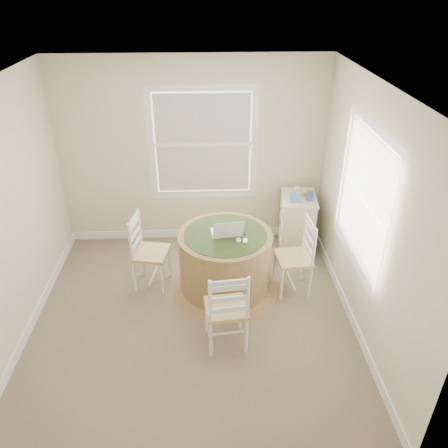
{
  "coord_description": "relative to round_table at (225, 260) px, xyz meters",
  "views": [
    {
      "loc": [
        0.19,
        -3.79,
        3.45
      ],
      "look_at": [
        0.37,
        0.45,
        0.98
      ],
      "focal_mm": 35.0,
      "sensor_mm": 36.0,
      "label": 1
    }
  ],
  "objects": [
    {
      "name": "phone",
      "position": [
        0.22,
        -0.15,
        0.36
      ],
      "size": [
        0.06,
        0.1,
        0.02
      ],
      "primitive_type": "cube",
      "rotation": [
        0.0,
        0.0,
        -0.16
      ],
      "color": "#B7BABF",
      "rests_on": "round_table"
    },
    {
      "name": "laptop",
      "position": [
        0.02,
        0.01,
        0.4
      ],
      "size": [
        0.38,
        0.35,
        0.24
      ],
      "rotation": [
        0.0,
        0.0,
        3.27
      ],
      "color": "white",
      "rests_on": "round_table"
    },
    {
      "name": "chair_near",
      "position": [
        -0.03,
        -0.9,
        0.04
      ],
      "size": [
        0.46,
        0.44,
        0.95
      ],
      "primitive_type": null,
      "rotation": [
        0.0,
        0.0,
        3.25
      ],
      "color": "white",
      "rests_on": "ground"
    },
    {
      "name": "chair_left",
      "position": [
        -0.9,
        0.15,
        0.04
      ],
      "size": [
        0.46,
        0.48,
        0.95
      ],
      "primitive_type": null,
      "rotation": [
        0.0,
        0.0,
        1.41
      ],
      "color": "white",
      "rests_on": "ground"
    },
    {
      "name": "mouse",
      "position": [
        0.14,
        -0.14,
        0.37
      ],
      "size": [
        0.08,
        0.11,
        0.03
      ],
      "primitive_type": "ellipsoid",
      "rotation": [
        0.0,
        0.0,
        -0.16
      ],
      "color": "white",
      "rests_on": "round_table"
    },
    {
      "name": "room",
      "position": [
        -0.22,
        -0.36,
        0.86
      ],
      "size": [
        3.64,
        3.64,
        2.64
      ],
      "color": "#7B664E",
      "rests_on": "ground"
    },
    {
      "name": "round_table",
      "position": [
        0.0,
        0.0,
        0.0
      ],
      "size": [
        1.3,
        1.3,
        0.8
      ],
      "rotation": [
        0.0,
        0.0,
        -0.16
      ],
      "color": "#9E7846",
      "rests_on": "ground"
    },
    {
      "name": "cup_cream",
      "position": [
        1.03,
        1.01,
        0.43
      ],
      "size": [
        0.07,
        0.07,
        0.09
      ],
      "primitive_type": "cylinder",
      "color": "beige",
      "rests_on": "corner_chest"
    },
    {
      "name": "corner_chest",
      "position": [
        1.03,
        0.88,
        -0.02
      ],
      "size": [
        0.52,
        0.66,
        0.82
      ],
      "rotation": [
        0.0,
        0.0,
        -0.1
      ],
      "color": "beige",
      "rests_on": "ground"
    },
    {
      "name": "box_yellow",
      "position": [
        1.09,
        0.93,
        0.42
      ],
      "size": [
        0.16,
        0.11,
        0.06
      ],
      "primitive_type": "cube",
      "rotation": [
        0.0,
        0.0,
        -0.1
      ],
      "color": "gold",
      "rests_on": "corner_chest"
    },
    {
      "name": "box_blue",
      "position": [
        1.17,
        0.78,
        0.45
      ],
      "size": [
        0.09,
        0.09,
        0.12
      ],
      "primitive_type": "cube",
      "rotation": [
        0.0,
        0.0,
        -0.1
      ],
      "color": "#354BA0",
      "rests_on": "corner_chest"
    },
    {
      "name": "keys",
      "position": [
        0.21,
        -0.0,
        0.37
      ],
      "size": [
        0.07,
        0.06,
        0.02
      ],
      "primitive_type": "cube",
      "rotation": [
        0.0,
        0.0,
        -0.16
      ],
      "color": "black",
      "rests_on": "round_table"
    },
    {
      "name": "tissue_box",
      "position": [
        0.95,
        0.77,
        0.44
      ],
      "size": [
        0.13,
        0.13,
        0.1
      ],
      "primitive_type": "cube",
      "rotation": [
        0.0,
        0.0,
        -0.1
      ],
      "color": "#5884C9",
      "rests_on": "corner_chest"
    },
    {
      "name": "chair_right",
      "position": [
        0.82,
        -0.04,
        0.04
      ],
      "size": [
        0.43,
        0.45,
        0.95
      ],
      "primitive_type": null,
      "rotation": [
        0.0,
        0.0,
        -1.49
      ],
      "color": "white",
      "rests_on": "ground"
    }
  ]
}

